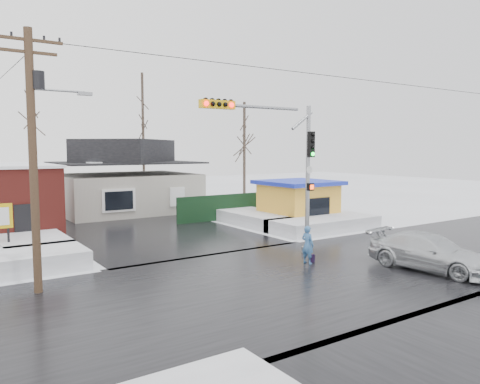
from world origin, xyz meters
TOP-DOWN VIEW (x-y plane):
  - ground at (0.00, 0.00)m, footprint 120.00×120.00m
  - road_ns at (0.00, 0.00)m, footprint 10.00×120.00m
  - road_ew at (0.00, 0.00)m, footprint 120.00×10.00m
  - snowbank_ne at (9.00, 7.00)m, footprint 7.00×3.00m
  - snowbank_nside_w at (-7.00, 12.00)m, footprint 3.00×8.00m
  - snowbank_nside_e at (7.00, 12.00)m, footprint 3.00×8.00m
  - traffic_signal at (2.43, 2.97)m, footprint 6.05×0.68m
  - utility_pole at (-7.93, 3.50)m, footprint 3.15×0.44m
  - house at (2.00, 22.00)m, footprint 10.40×8.40m
  - kiosk at (9.50, 9.99)m, footprint 4.60×4.60m
  - fence at (6.50, 14.00)m, footprint 8.00×0.12m
  - tree_far_left at (-4.00, 26.00)m, footprint 3.00×3.00m
  - tree_far_mid at (6.00, 28.00)m, footprint 3.00×3.00m
  - tree_far_right at (12.00, 20.00)m, footprint 3.00×3.00m
  - pedestrian at (2.55, 1.35)m, footprint 0.51×0.67m
  - car at (6.01, -2.26)m, footprint 2.72×5.32m
  - shopping_bag at (2.82, 1.36)m, footprint 0.29×0.15m

SIDE VIEW (x-z plane):
  - ground at x=0.00m, z-range 0.00..0.00m
  - road_ns at x=0.00m, z-range 0.00..0.02m
  - road_ew at x=0.00m, z-range 0.00..0.02m
  - shopping_bag at x=2.82m, z-range 0.00..0.35m
  - snowbank_ne at x=9.00m, z-range 0.00..0.80m
  - snowbank_nside_w at x=-7.00m, z-range 0.00..0.80m
  - snowbank_nside_e at x=7.00m, z-range 0.00..0.80m
  - car at x=6.01m, z-range 0.00..1.48m
  - pedestrian at x=2.55m, z-range 0.00..1.66m
  - fence at x=6.50m, z-range 0.00..1.80m
  - kiosk at x=9.50m, z-range 0.03..2.90m
  - house at x=2.00m, z-range -0.26..5.50m
  - traffic_signal at x=2.43m, z-range 1.04..8.04m
  - utility_pole at x=-7.93m, z-range 0.61..9.61m
  - tree_far_right at x=12.00m, z-range 2.66..11.66m
  - tree_far_left at x=-4.00m, z-range 2.95..12.95m
  - tree_far_mid at x=6.00m, z-range 3.54..15.54m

